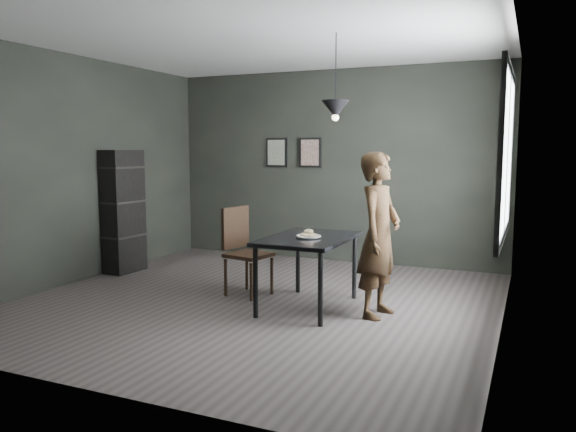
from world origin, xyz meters
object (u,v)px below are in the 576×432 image
at_px(cafe_table, 308,244).
at_px(wood_chair, 243,245).
at_px(woman, 379,235).
at_px(pendant_lamp, 335,109).
at_px(shelf_unit, 123,211).
at_px(white_plate, 309,237).

distance_m(cafe_table, wood_chair, 0.92).
relative_size(woman, pendant_lamp, 1.88).
xyz_separation_m(shelf_unit, pendant_lamp, (3.17, -0.52, 1.23)).
bearing_deg(shelf_unit, wood_chair, -7.94).
bearing_deg(wood_chair, cafe_table, -1.79).
bearing_deg(shelf_unit, white_plate, -9.39).
distance_m(woman, wood_chair, 1.66).
bearing_deg(wood_chair, pendant_lamp, 6.07).
bearing_deg(pendant_lamp, woman, -9.93).
bearing_deg(white_plate, shelf_unit, 167.25).
bearing_deg(white_plate, woman, 4.39).
xyz_separation_m(white_plate, wood_chair, (-0.91, 0.26, -0.19)).
xyz_separation_m(cafe_table, pendant_lamp, (0.25, 0.10, 1.38)).
relative_size(cafe_table, white_plate, 5.22).
bearing_deg(cafe_table, shelf_unit, 167.95).
bearing_deg(cafe_table, pendant_lamp, 21.80).
distance_m(white_plate, wood_chair, 0.96).
bearing_deg(pendant_lamp, cafe_table, -158.20).
xyz_separation_m(woman, shelf_unit, (-3.67, 0.61, 0.01)).
bearing_deg(cafe_table, woman, 1.02).
xyz_separation_m(woman, wood_chair, (-1.63, 0.20, -0.25)).
bearing_deg(cafe_table, wood_chair, 166.26).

